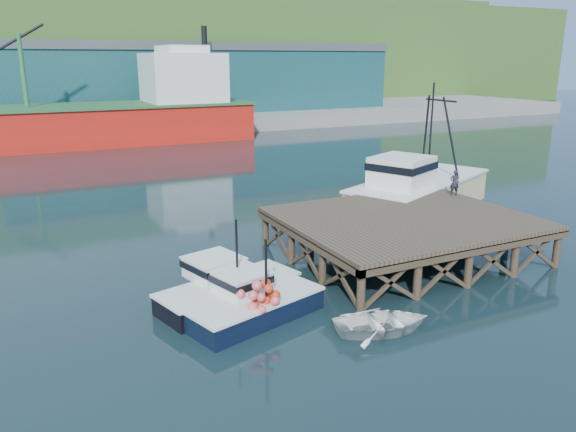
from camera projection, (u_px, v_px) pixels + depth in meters
ground at (309, 273)px, 26.91m from camera, size 300.00×300.00×0.00m
wharf at (406, 221)px, 28.57m from camera, size 12.00×10.00×2.62m
far_quay at (95, 118)px, 87.01m from camera, size 160.00×40.00×2.00m
warehouse_mid at (96, 82)px, 81.21m from camera, size 28.00×16.00×9.00m
warehouse_right at (282, 79)px, 94.02m from camera, size 30.00×16.00×9.00m
cargo_ship at (43, 118)px, 63.80m from camera, size 55.50×10.00×13.75m
hillside at (68, 52)px, 110.17m from camera, size 220.00×50.00×22.00m
boat_navy at (253, 302)px, 22.02m from camera, size 5.90×3.85×3.48m
boat_black at (226, 286)px, 23.57m from camera, size 6.51×5.40×3.79m
trawler at (417, 186)px, 37.29m from camera, size 13.31×9.30×8.42m
dinghy at (382, 322)px, 21.00m from camera, size 4.19×3.44×0.76m
dockworker at (454, 183)px, 32.82m from camera, size 0.65×0.55×1.51m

